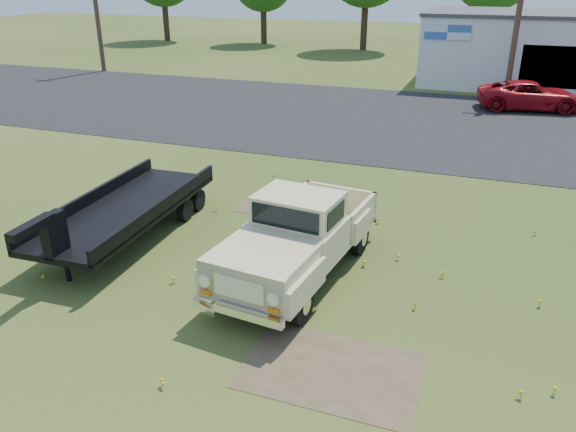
# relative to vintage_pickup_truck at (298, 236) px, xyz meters

# --- Properties ---
(ground) EXTENTS (140.00, 140.00, 0.00)m
(ground) POSITION_rel_vintage_pickup_truck_xyz_m (0.12, 0.09, -0.97)
(ground) COLOR #2F4014
(ground) RESTS_ON ground
(asphalt_lot) EXTENTS (90.00, 14.00, 0.02)m
(asphalt_lot) POSITION_rel_vintage_pickup_truck_xyz_m (0.12, 15.09, -0.97)
(asphalt_lot) COLOR black
(asphalt_lot) RESTS_ON ground
(dirt_patch_a) EXTENTS (3.00, 2.00, 0.01)m
(dirt_patch_a) POSITION_rel_vintage_pickup_truck_xyz_m (1.62, -2.91, -0.97)
(dirt_patch_a) COLOR #4A3F27
(dirt_patch_a) RESTS_ON ground
(dirt_patch_b) EXTENTS (2.20, 1.60, 0.01)m
(dirt_patch_b) POSITION_rel_vintage_pickup_truck_xyz_m (-1.88, 3.59, -0.97)
(dirt_patch_b) COLOR #4A3F27
(dirt_patch_b) RESTS_ON ground
(commercial_building) EXTENTS (14.20, 8.20, 4.15)m
(commercial_building) POSITION_rel_vintage_pickup_truck_xyz_m (6.12, 27.08, 1.13)
(commercial_building) COLOR silver
(commercial_building) RESTS_ON ground
(utility_pole_mid) EXTENTS (1.60, 0.30, 9.00)m
(utility_pole_mid) POSITION_rel_vintage_pickup_truck_xyz_m (4.12, 22.09, 3.63)
(utility_pole_mid) COLOR #41291E
(utility_pole_mid) RESTS_ON ground
(vintage_pickup_truck) EXTENTS (2.65, 5.56, 1.95)m
(vintage_pickup_truck) POSITION_rel_vintage_pickup_truck_xyz_m (0.00, 0.00, 0.00)
(vintage_pickup_truck) COLOR #CFBA8A
(vintage_pickup_truck) RESTS_ON ground
(flatbed_trailer) EXTENTS (2.38, 6.40, 1.72)m
(flatbed_trailer) POSITION_rel_vintage_pickup_truck_xyz_m (-4.74, 0.41, -0.11)
(flatbed_trailer) COLOR black
(flatbed_trailer) RESTS_ON ground
(red_pickup) EXTENTS (5.26, 3.15, 1.37)m
(red_pickup) POSITION_rel_vintage_pickup_truck_xyz_m (5.20, 19.50, -0.29)
(red_pickup) COLOR maroon
(red_pickup) RESTS_ON ground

